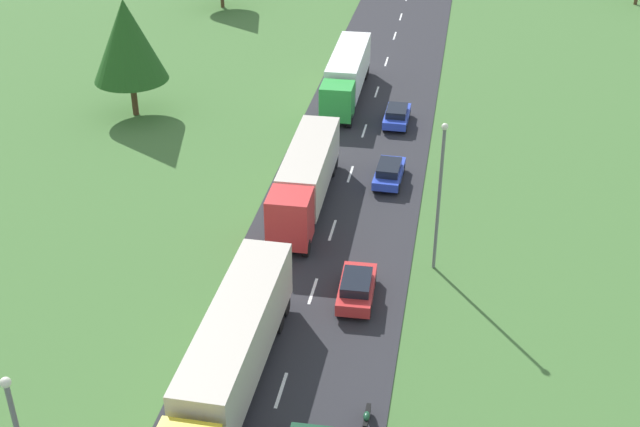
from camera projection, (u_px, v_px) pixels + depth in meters
The scene contains 11 objects.
road at pixel (311, 298), 44.40m from camera, with size 10.00×140.00×0.06m, color #2B2B30.
lane_marking_centre at pixel (300, 332), 41.86m from camera, with size 0.16×123.01×0.01m.
truck_lead at pixel (230, 355), 37.10m from camera, with size 2.63×14.76×3.74m.
truck_second at pixel (305, 177), 51.93m from camera, with size 2.67×12.51×3.53m.
truck_third at pixel (347, 73), 67.52m from camera, with size 2.66×12.71×3.49m.
car_third at pixel (357, 288), 43.86m from camera, with size 1.92×4.18×1.51m.
car_fourth at pixel (389, 172), 55.32m from camera, with size 1.85×4.24×1.41m.
car_fifth at pixel (397, 115), 63.37m from camera, with size 1.83×4.12×1.43m.
motorcycle_courier at pixel (367, 419), 35.99m from camera, with size 0.28×1.94×0.91m.
lamppost_second at pixel (440, 191), 44.55m from camera, with size 0.36×0.36×8.83m.
tree_oak at pixel (127, 40), 62.52m from camera, with size 5.67×5.67×9.13m.
Camera 1 is at (6.88, -10.88, 26.35)m, focal length 46.90 mm.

